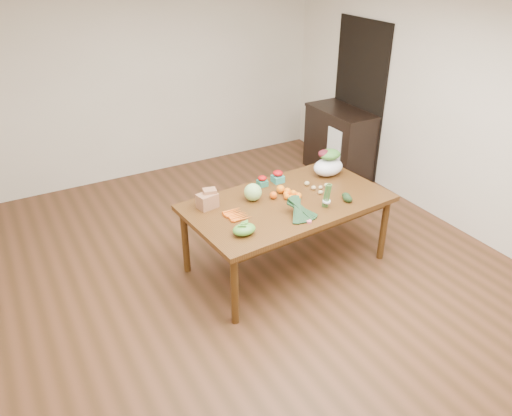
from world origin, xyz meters
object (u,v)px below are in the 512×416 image
dining_table (286,233)px  paper_bag (207,199)px  cabinet (339,142)px  cabbage (253,192)px  asparagus_bundle (327,195)px  kale_bunch (302,210)px  mandarin_cluster (293,194)px  salad_bag (328,164)px

dining_table → paper_bag: (-0.74, 0.26, 0.46)m
cabinet → paper_bag: cabinet is taller
dining_table → paper_bag: paper_bag is taller
paper_bag → cabbage: (0.45, -0.08, 0.00)m
cabbage → asparagus_bundle: bearing=-41.1°
paper_bag → kale_bunch: paper_bag is taller
paper_bag → cabbage: size_ratio=1.41×
kale_bunch → asparagus_bundle: 0.32m
mandarin_cluster → kale_bunch: 0.38m
dining_table → kale_bunch: size_ratio=4.94×
cabinet → cabbage: cabinet is taller
asparagus_bundle → cabinet: bearing=44.5°
asparagus_bundle → salad_bag: size_ratio=0.74×
cabbage → mandarin_cluster: cabbage is taller
kale_bunch → dining_table: bearing=74.9°
dining_table → cabbage: size_ratio=11.38×
kale_bunch → salad_bag: size_ratio=1.19×
paper_bag → mandarin_cluster: paper_bag is taller
kale_bunch → salad_bag: salad_bag is taller
kale_bunch → asparagus_bundle: asparagus_bundle is taller
kale_bunch → salad_bag: bearing=35.4°
cabinet → kale_bunch: bearing=-135.4°
paper_bag → salad_bag: (1.44, 0.03, 0.04)m
mandarin_cluster → kale_bunch: (-0.14, -0.36, 0.03)m
dining_table → kale_bunch: kale_bunch is taller
cabbage → mandarin_cluster: bearing=-25.4°
cabinet → mandarin_cluster: 2.40m
cabinet → kale_bunch: size_ratio=2.55×
cabinet → kale_bunch: cabinet is taller
mandarin_cluster → cabinet: bearing=40.8°
dining_table → mandarin_cluster: size_ratio=10.97×
kale_bunch → asparagus_bundle: (0.32, 0.06, 0.05)m
dining_table → kale_bunch: bearing=-105.1°
mandarin_cluster → salad_bag: 0.69m
kale_bunch → cabbage: bearing=108.6°
dining_table → cabinet: size_ratio=1.94×
cabbage → asparagus_bundle: 0.72m
salad_bag → kale_bunch: bearing=-140.2°
paper_bag → asparagus_bundle: bearing=-29.2°
dining_table → asparagus_bundle: (0.25, -0.29, 0.50)m
cabinet → cabbage: bearing=-147.4°
cabbage → mandarin_cluster: size_ratio=0.96×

